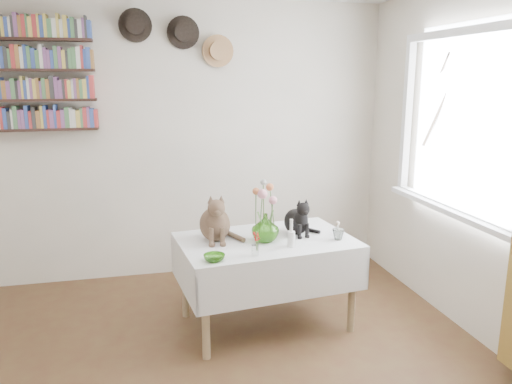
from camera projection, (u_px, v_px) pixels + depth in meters
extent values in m
cube|color=#EFE2CB|center=(169.00, 142.00, 4.54)|extent=(4.04, 0.04, 2.54)
cube|color=white|center=(463.00, 124.00, 3.53)|extent=(0.01, 1.40, 1.20)
cube|color=white|center=(471.00, 31.00, 3.39)|extent=(0.06, 1.52, 0.06)
cube|color=white|center=(455.00, 210.00, 3.67)|extent=(0.06, 1.52, 0.06)
cube|color=white|center=(409.00, 116.00, 4.22)|extent=(0.06, 0.06, 1.20)
cube|color=white|center=(451.00, 210.00, 3.66)|extent=(0.12, 1.50, 0.04)
cube|color=white|center=(266.00, 243.00, 3.64)|extent=(1.33, 0.94, 0.05)
cylinder|color=#9F8860|center=(206.00, 316.00, 3.24)|extent=(0.05, 0.05, 0.62)
cylinder|color=#9F8860|center=(352.00, 292.00, 3.60)|extent=(0.05, 0.05, 0.62)
cylinder|color=#9F8860|center=(185.00, 279.00, 3.83)|extent=(0.05, 0.05, 0.62)
cylinder|color=#9F8860|center=(313.00, 262.00, 4.19)|extent=(0.05, 0.05, 0.62)
imported|color=#75C744|center=(265.00, 228.00, 3.57)|extent=(0.21, 0.21, 0.21)
imported|color=#75C744|center=(214.00, 258.00, 3.20)|extent=(0.18, 0.18, 0.04)
imported|color=white|center=(338.00, 234.00, 3.62)|extent=(0.10, 0.10, 0.08)
cylinder|color=white|center=(291.00, 239.00, 3.47)|extent=(0.06, 0.06, 0.11)
cylinder|color=white|center=(291.00, 225.00, 3.44)|extent=(0.02, 0.02, 0.09)
cylinder|color=white|center=(255.00, 250.00, 3.29)|extent=(0.05, 0.05, 0.08)
cone|color=white|center=(338.00, 230.00, 3.74)|extent=(0.05, 0.05, 0.08)
sphere|color=beige|center=(338.00, 223.00, 3.73)|extent=(0.03, 0.03, 0.03)
cylinder|color=#4C7233|center=(261.00, 214.00, 3.55)|extent=(0.01, 0.01, 0.30)
sphere|color=pink|center=(261.00, 194.00, 3.52)|extent=(0.07, 0.07, 0.07)
cylinder|color=#4C7233|center=(271.00, 218.00, 3.54)|extent=(0.01, 0.01, 0.26)
sphere|color=pink|center=(272.00, 200.00, 3.51)|extent=(0.06, 0.06, 0.06)
cylinder|color=#4C7233|center=(272.00, 210.00, 3.59)|extent=(0.01, 0.01, 0.34)
sphere|color=#CC6D3C|center=(273.00, 187.00, 3.55)|extent=(0.06, 0.06, 0.06)
cylinder|color=#4C7233|center=(256.00, 213.00, 3.57)|extent=(0.01, 0.01, 0.31)
sphere|color=#CC6D3C|center=(256.00, 192.00, 3.54)|extent=(0.05, 0.05, 0.05)
cylinder|color=#4C7233|center=(264.00, 208.00, 3.59)|extent=(0.01, 0.01, 0.37)
sphere|color=#999E93|center=(264.00, 183.00, 3.55)|extent=(0.04, 0.04, 0.04)
cube|color=#311C16|center=(36.00, 129.00, 4.15)|extent=(1.00, 0.16, 0.02)
cube|color=#311C16|center=(33.00, 100.00, 4.10)|extent=(1.00, 0.16, 0.02)
cube|color=#311C16|center=(30.00, 70.00, 4.04)|extent=(1.00, 0.16, 0.02)
cube|color=#311C16|center=(27.00, 39.00, 3.99)|extent=(1.00, 0.16, 0.02)
cylinder|color=black|center=(135.00, 25.00, 4.20)|extent=(0.28, 0.02, 0.28)
cylinder|color=black|center=(135.00, 25.00, 4.16)|extent=(0.16, 0.08, 0.16)
cylinder|color=black|center=(183.00, 33.00, 4.30)|extent=(0.28, 0.02, 0.28)
cylinder|color=black|center=(184.00, 32.00, 4.26)|extent=(0.16, 0.08, 0.16)
cylinder|color=#AE8051|center=(218.00, 51.00, 4.40)|extent=(0.28, 0.02, 0.28)
cylinder|color=#AE8051|center=(219.00, 51.00, 4.36)|extent=(0.16, 0.08, 0.16)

